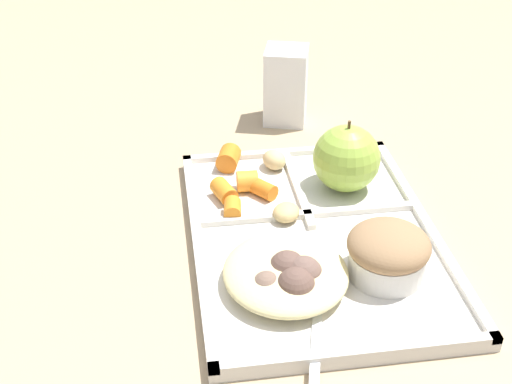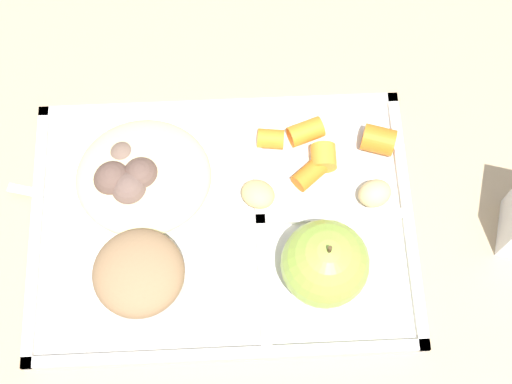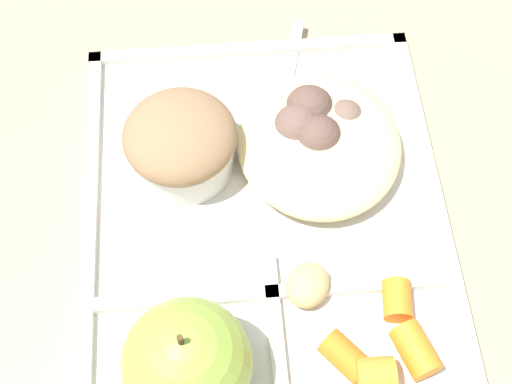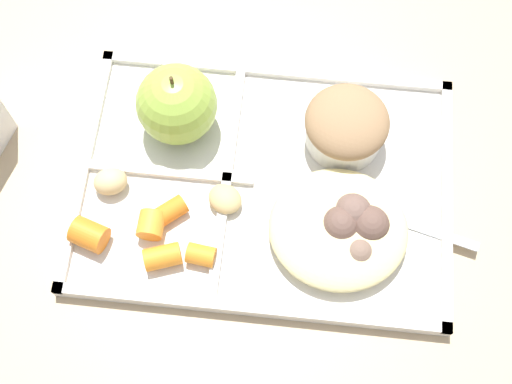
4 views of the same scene
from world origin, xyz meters
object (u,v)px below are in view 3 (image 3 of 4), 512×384
(lunch_tray, at_px, (267,251))
(bran_muffin, at_px, (181,143))
(green_apple, at_px, (187,363))
(plastic_fork, at_px, (284,101))

(lunch_tray, height_order, bran_muffin, bran_muffin)
(lunch_tray, xyz_separation_m, green_apple, (-0.09, 0.06, 0.04))
(lunch_tray, xyz_separation_m, plastic_fork, (0.13, -0.02, 0.01))
(bran_muffin, height_order, plastic_fork, bran_muffin)
(green_apple, relative_size, bran_muffin, 1.07)
(bran_muffin, bearing_deg, green_apple, 180.00)
(bran_muffin, bearing_deg, lunch_tray, -143.29)
(lunch_tray, xyz_separation_m, bran_muffin, (0.08, 0.06, 0.03))
(lunch_tray, relative_size, bran_muffin, 4.44)
(green_apple, distance_m, plastic_fork, 0.24)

